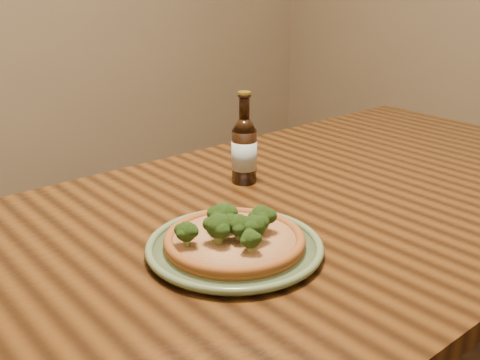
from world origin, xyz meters
TOP-DOWN VIEW (x-y plane):
  - table at (0.00, 0.10)m, footprint 1.60×0.90m
  - plate at (-0.33, 0.03)m, footprint 0.31×0.31m
  - pizza at (-0.33, 0.03)m, footprint 0.25×0.25m
  - beer_bottle at (-0.10, 0.28)m, footprint 0.06×0.06m

SIDE VIEW (x-z plane):
  - table at x=0.00m, z-range 0.28..1.03m
  - plate at x=-0.33m, z-range 0.75..0.77m
  - pizza at x=-0.33m, z-range 0.74..0.81m
  - beer_bottle at x=-0.10m, z-range 0.72..0.93m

